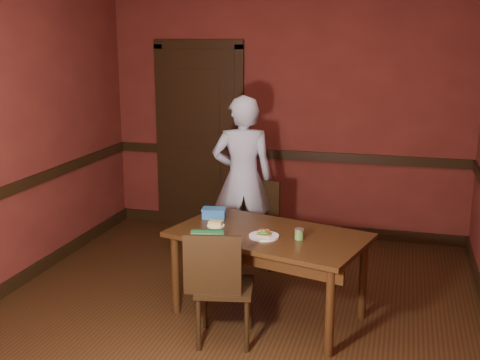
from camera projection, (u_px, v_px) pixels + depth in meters
The scene contains 17 objects.
floor at pixel (228, 317), 4.82m from camera, with size 4.00×4.50×0.01m, color black.
wall_back at pixel (286, 114), 6.61m from camera, with size 4.00×0.02×2.70m, color #5B211B.
wall_front at pixel (67, 255), 2.39m from camera, with size 4.00×0.02×2.70m, color #5B211B.
dado_back at pixel (285, 155), 6.70m from camera, with size 4.00×0.03×0.10m, color black.
dado_left at pixel (5, 192), 5.12m from camera, with size 0.03×4.50×0.10m, color black.
baseboard_back at pixel (284, 227), 6.90m from camera, with size 4.00×0.03×0.12m, color black.
baseboard_left at pixel (14, 283), 5.32m from camera, with size 0.03×4.50×0.12m, color black.
door at pixel (199, 134), 6.90m from camera, with size 1.05×0.07×2.20m.
dining_table at pixel (268, 275), 4.77m from camera, with size 1.49×0.84×0.70m, color black.
chair_far at pixel (265, 224), 5.87m from camera, with size 0.38×0.38×0.81m, color black, non-canonical shape.
chair_near at pixel (225, 285), 4.37m from camera, with size 0.40×0.40×0.87m, color black, non-canonical shape.
person at pixel (243, 179), 5.91m from camera, with size 0.60×0.39×1.65m, color silver.
sandwich_plate at pixel (264, 235), 4.59m from camera, with size 0.23×0.23×0.06m.
sauce_jar at pixel (299, 234), 4.53m from camera, with size 0.07×0.07×0.08m.
cheese_saucer at pixel (216, 224), 4.85m from camera, with size 0.14×0.14×0.04m.
food_tub at pixel (214, 213), 5.06m from camera, with size 0.22×0.17×0.08m.
wrapped_veg at pixel (208, 234), 4.56m from camera, with size 0.07×0.07×0.25m, color #0E3C1A.
Camera 1 is at (1.27, -4.24, 2.20)m, focal length 45.00 mm.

